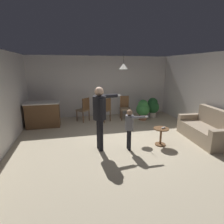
{
  "coord_description": "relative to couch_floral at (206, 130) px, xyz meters",
  "views": [
    {
      "loc": [
        -1.39,
        -4.95,
        2.26
      ],
      "look_at": [
        -0.28,
        -0.17,
        1.0
      ],
      "focal_mm": 28.81,
      "sensor_mm": 36.0,
      "label": 1
    }
  ],
  "objects": [
    {
      "name": "person_child",
      "position": [
        -2.53,
        -0.08,
        0.38
      ],
      "size": [
        0.59,
        0.33,
        1.14
      ],
      "rotation": [
        0.0,
        0.0,
        -1.57
      ],
      "color": "black",
      "rests_on": "ground"
    },
    {
      "name": "wall_right",
      "position": [
        0.55,
        0.49,
        1.02
      ],
      "size": [
        0.1,
        6.4,
        2.7
      ],
      "primitive_type": "cube",
      "color": "silver",
      "rests_on": "ground"
    },
    {
      "name": "kitchen_counter",
      "position": [
        -5.1,
        2.52,
        0.15
      ],
      "size": [
        1.26,
        0.66,
        0.95
      ],
      "color": "brown",
      "rests_on": "ground"
    },
    {
      "name": "side_table_by_couch",
      "position": [
        -1.55,
        -0.01,
        -0.0
      ],
      "size": [
        0.44,
        0.44,
        0.52
      ],
      "color": "brown",
      "rests_on": "ground"
    },
    {
      "name": "ground",
      "position": [
        -2.65,
        0.49,
        -0.33
      ],
      "size": [
        7.68,
        7.68,
        0.0
      ],
      "primitive_type": "plane",
      "color": "beige"
    },
    {
      "name": "wall_back",
      "position": [
        -2.65,
        3.69,
        1.02
      ],
      "size": [
        6.4,
        0.1,
        2.7
      ],
      "primitive_type": "cube",
      "color": "silver",
      "rests_on": "ground"
    },
    {
      "name": "dining_chair_centre_back",
      "position": [
        -1.78,
        2.82,
        0.21
      ],
      "size": [
        0.46,
        0.46,
        1.0
      ],
      "rotation": [
        0.0,
        0.0,
        3.05
      ],
      "color": "brown",
      "rests_on": "ground"
    },
    {
      "name": "ceiling_light_pendant",
      "position": [
        -2.18,
        1.76,
        1.92
      ],
      "size": [
        0.32,
        0.32,
        0.55
      ],
      "color": "silver"
    },
    {
      "name": "dining_chair_near_wall",
      "position": [
        -3.54,
        2.85,
        0.21
      ],
      "size": [
        0.59,
        0.59,
        1.0
      ],
      "rotation": [
        0.0,
        0.0,
        0.72
      ],
      "color": "brown",
      "rests_on": "ground"
    },
    {
      "name": "spare_remote_on_table",
      "position": [
        -1.5,
        -0.05,
        0.21
      ],
      "size": [
        0.13,
        0.08,
        0.04
      ],
      "primitive_type": "cube",
      "rotation": [
        0.0,
        0.0,
        1.95
      ],
      "color": "white",
      "rests_on": "side_table_by_couch"
    },
    {
      "name": "couch_floral",
      "position": [
        0.0,
        0.0,
        0.0
      ],
      "size": [
        0.99,
        1.86,
        1.0
      ],
      "rotation": [
        0.0,
        0.0,
        1.49
      ],
      "color": "tan",
      "rests_on": "ground"
    },
    {
      "name": "person_adult",
      "position": [
        -3.31,
        0.1,
        0.75
      ],
      "size": [
        0.83,
        0.58,
        1.74
      ],
      "rotation": [
        0.0,
        0.0,
        -1.44
      ],
      "color": "black",
      "rests_on": "ground"
    },
    {
      "name": "potted_plant_by_wall",
      "position": [
        -1.07,
        2.5,
        0.15
      ],
      "size": [
        0.57,
        0.57,
        0.88
      ],
      "color": "brown",
      "rests_on": "ground"
    },
    {
      "name": "potted_plant_corner",
      "position": [
        -0.48,
        2.79,
        0.16
      ],
      "size": [
        0.58,
        0.58,
        0.89
      ],
      "color": "#B7B2AD",
      "rests_on": "ground"
    },
    {
      "name": "dining_chair_by_counter",
      "position": [
        -2.69,
        2.59,
        0.21
      ],
      "size": [
        0.59,
        0.59,
        1.0
      ],
      "rotation": [
        0.0,
        0.0,
        0.62
      ],
      "color": "brown",
      "rests_on": "ground"
    }
  ]
}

